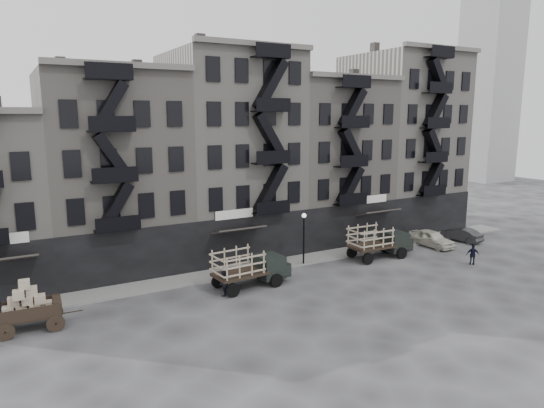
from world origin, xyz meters
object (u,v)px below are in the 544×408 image
stake_truck_east (379,239)px  pedestrian_mid (223,283)px  wagon (27,302)px  car_far (461,234)px  car_east (431,238)px  policeman (473,255)px  pedestrian_west (0,315)px  stake_truck_west (250,265)px

stake_truck_east → pedestrian_mid: stake_truck_east is taller
wagon → car_far: bearing=5.2°
stake_truck_east → pedestrian_mid: size_ratio=3.39×
wagon → car_east: bearing=5.5°
wagon → policeman: size_ratio=2.12×
stake_truck_east → pedestrian_west: size_ratio=2.99×
wagon → stake_truck_east: 26.66m
pedestrian_west → car_far: bearing=-63.2°
stake_truck_east → pedestrian_west: stake_truck_east is taller
stake_truck_east → car_east: size_ratio=1.29×
pedestrian_mid → pedestrian_west: bearing=-41.9°
pedestrian_west → policeman: (33.35, -4.60, -0.13)m
pedestrian_mid → wagon: bearing=-39.6°
car_east → policeman: policeman is taller
stake_truck_west → stake_truck_east: (12.67, 0.95, 0.03)m
car_east → stake_truck_east: bearing=-179.2°
car_east → policeman: size_ratio=2.67×
wagon → stake_truck_west: (13.97, 0.18, -0.07)m
stake_truck_east → policeman: stake_truck_east is taller
wagon → policeman: 32.22m
stake_truck_west → pedestrian_west: size_ratio=2.97×
wagon → pedestrian_west: size_ratio=1.83×
wagon → car_far: 37.38m
stake_truck_west → car_east: bearing=-0.4°
wagon → car_east: size_ratio=0.79×
wagon → stake_truck_east: size_ratio=0.61×
stake_truck_west → pedestrian_mid: stake_truck_west is taller
wagon → pedestrian_mid: (11.68, -0.44, -0.82)m
policeman → pedestrian_west: bearing=33.0°
stake_truck_east → car_east: (6.68, 0.43, -0.87)m
pedestrian_mid → stake_truck_east: bearing=148.6°
wagon → pedestrian_west: wagon is taller
stake_truck_west → stake_truck_east: stake_truck_east is taller
stake_truck_west → pedestrian_west: (-15.36, 0.39, -0.64)m
policeman → pedestrian_mid: bearing=30.8°
car_east → pedestrian_mid: pedestrian_mid is taller
stake_truck_west → car_far: (23.36, 1.35, -0.96)m
stake_truck_west → pedestrian_west: bearing=174.0°
car_far → policeman: bearing=38.6°
car_east → pedestrian_west: size_ratio=2.31×
stake_truck_west → stake_truck_east: 12.70m
pedestrian_west → stake_truck_west: bearing=-66.1°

